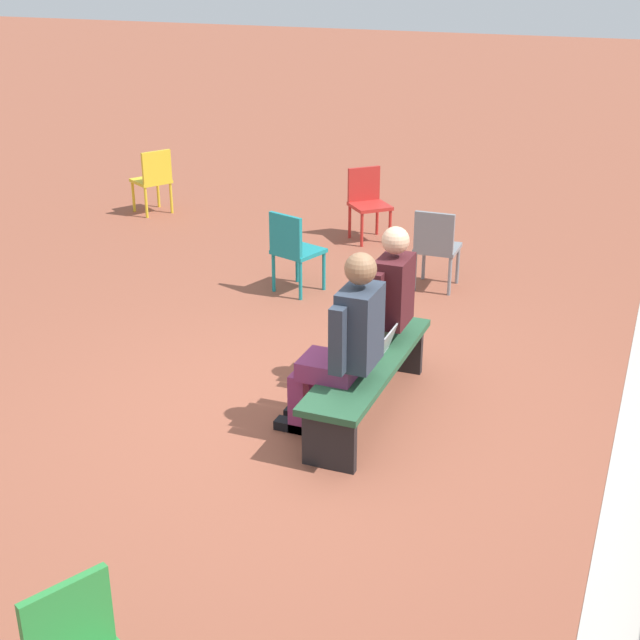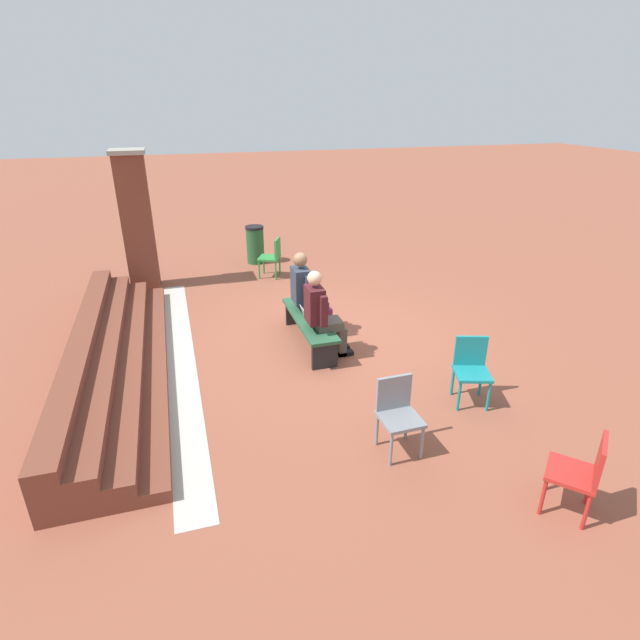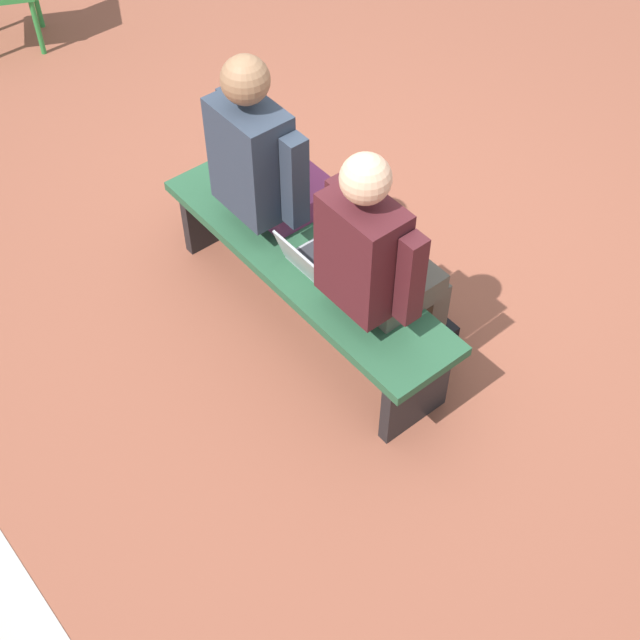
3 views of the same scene
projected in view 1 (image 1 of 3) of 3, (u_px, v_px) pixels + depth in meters
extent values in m
plane|color=brown|center=(314.00, 412.00, 6.73)|extent=(60.00, 60.00, 0.00)
cube|color=#285638|center=(369.00, 363.00, 6.54)|extent=(1.80, 0.44, 0.05)
cube|color=black|center=(400.00, 348.00, 7.31)|extent=(0.06, 0.37, 0.40)
cube|color=black|center=(329.00, 442.00, 5.95)|extent=(0.06, 0.37, 0.40)
cube|color=#4C473D|center=(367.00, 327.00, 6.94)|extent=(0.32, 0.38, 0.13)
cube|color=#4C473D|center=(347.00, 351.00, 7.19)|extent=(0.10, 0.11, 0.45)
cube|color=black|center=(340.00, 372.00, 7.29)|extent=(0.10, 0.23, 0.07)
cube|color=#4C473D|center=(340.00, 360.00, 7.05)|extent=(0.10, 0.11, 0.45)
cube|color=black|center=(333.00, 380.00, 7.14)|extent=(0.10, 0.23, 0.07)
cube|color=#47191E|center=(394.00, 291.00, 6.74)|extent=(0.36, 0.23, 0.53)
cube|color=maroon|center=(379.00, 293.00, 6.80)|extent=(0.05, 0.01, 0.32)
cube|color=#47191E|center=(394.00, 282.00, 6.97)|extent=(0.09, 0.10, 0.45)
cube|color=#47191E|center=(376.00, 302.00, 6.58)|extent=(0.09, 0.10, 0.45)
sphere|color=#DBAD89|center=(396.00, 240.00, 6.58)|extent=(0.21, 0.21, 0.21)
cube|color=#7F2D5B|center=(329.00, 367.00, 6.28)|extent=(0.34, 0.40, 0.14)
cube|color=#7F2D5B|center=(308.00, 393.00, 6.54)|extent=(0.11, 0.12, 0.45)
cube|color=black|center=(301.00, 414.00, 6.63)|extent=(0.11, 0.24, 0.07)
cube|color=#7F2D5B|center=(299.00, 404.00, 6.38)|extent=(0.11, 0.12, 0.45)
cube|color=black|center=(291.00, 425.00, 6.48)|extent=(0.11, 0.24, 0.07)
cube|color=#2D3847|center=(360.00, 327.00, 6.07)|extent=(0.38, 0.24, 0.56)
cube|color=#2D3847|center=(361.00, 315.00, 6.30)|extent=(0.09, 0.10, 0.48)
cube|color=#2D3847|center=(337.00, 341.00, 5.89)|extent=(0.09, 0.10, 0.48)
sphere|color=#8C6647|center=(361.00, 269.00, 5.90)|extent=(0.22, 0.22, 0.22)
cube|color=#9EA0A5|center=(368.00, 352.00, 6.62)|extent=(0.32, 0.22, 0.02)
cube|color=#2D2D33|center=(367.00, 351.00, 6.62)|extent=(0.29, 0.15, 0.00)
cube|color=#9EA0A5|center=(387.00, 343.00, 6.53)|extent=(0.32, 0.07, 0.19)
cube|color=#33519E|center=(386.00, 342.00, 6.54)|extent=(0.28, 0.06, 0.17)
cube|color=#2D893D|center=(68.00, 623.00, 3.74)|extent=(0.38, 0.21, 0.40)
cube|color=gold|center=(151.00, 181.00, 11.52)|extent=(0.58, 0.58, 0.04)
cube|color=gold|center=(157.00, 167.00, 11.29)|extent=(0.36, 0.24, 0.40)
cylinder|color=gold|center=(158.00, 192.00, 11.84)|extent=(0.04, 0.04, 0.40)
cylinder|color=gold|center=(133.00, 197.00, 11.64)|extent=(0.04, 0.04, 0.40)
cylinder|color=gold|center=(171.00, 198.00, 11.57)|extent=(0.04, 0.04, 0.40)
cylinder|color=gold|center=(146.00, 203.00, 11.37)|extent=(0.04, 0.04, 0.40)
cube|color=red|center=(370.00, 206.00, 10.42)|extent=(0.59, 0.59, 0.04)
cube|color=red|center=(364.00, 184.00, 10.50)|extent=(0.30, 0.32, 0.40)
cylinder|color=red|center=(362.00, 230.00, 10.29)|extent=(0.04, 0.04, 0.40)
cylinder|color=red|center=(390.00, 227.00, 10.42)|extent=(0.04, 0.04, 0.40)
cylinder|color=red|center=(350.00, 222.00, 10.60)|extent=(0.04, 0.04, 0.40)
cylinder|color=red|center=(377.00, 218.00, 10.72)|extent=(0.04, 0.04, 0.40)
cube|color=gray|center=(438.00, 248.00, 9.00)|extent=(0.43, 0.43, 0.04)
cube|color=gray|center=(434.00, 232.00, 8.75)|extent=(0.05, 0.40, 0.40)
cylinder|color=gray|center=(458.00, 265.00, 9.19)|extent=(0.04, 0.04, 0.40)
cylinder|color=gray|center=(424.00, 261.00, 9.30)|extent=(0.04, 0.04, 0.40)
cylinder|color=gray|center=(450.00, 276.00, 8.88)|extent=(0.04, 0.04, 0.40)
cylinder|color=gray|center=(415.00, 272.00, 8.99)|extent=(0.04, 0.04, 0.40)
cube|color=teal|center=(299.00, 251.00, 8.91)|extent=(0.53, 0.53, 0.04)
cube|color=teal|center=(286.00, 235.00, 8.69)|extent=(0.16, 0.39, 0.40)
cylinder|color=teal|center=(324.00, 271.00, 9.01)|extent=(0.04, 0.04, 0.40)
cylinder|color=teal|center=(297.00, 264.00, 9.23)|extent=(0.04, 0.04, 0.40)
cylinder|color=teal|center=(300.00, 281.00, 8.76)|extent=(0.04, 0.04, 0.40)
cylinder|color=teal|center=(274.00, 273.00, 8.97)|extent=(0.04, 0.04, 0.40)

